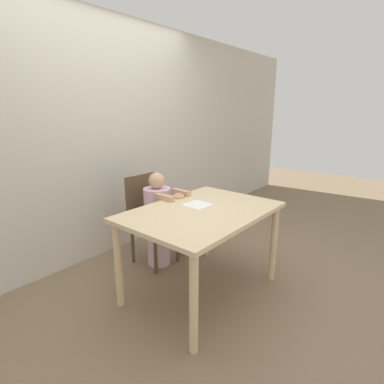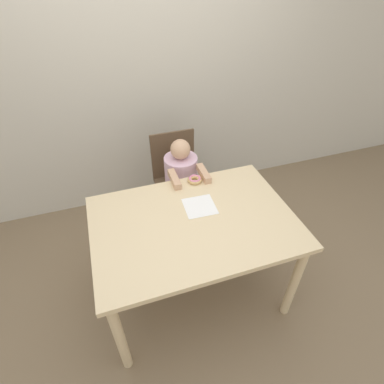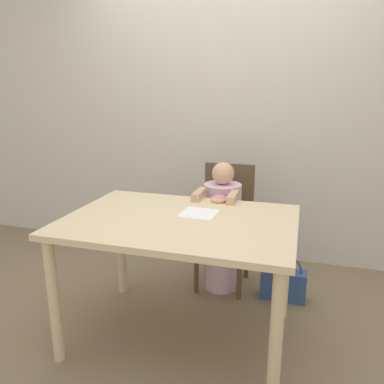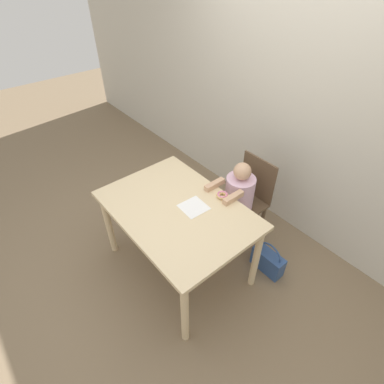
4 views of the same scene
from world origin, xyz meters
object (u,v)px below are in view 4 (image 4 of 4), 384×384
object	(u,v)px
donut	(222,195)
handbag	(268,261)
chair	(246,201)
child_figure	(237,206)

from	to	relation	value
donut	handbag	xyz separation A→B (m)	(0.43, 0.23, -0.66)
donut	handbag	distance (m)	0.82
chair	handbag	distance (m)	0.60
child_figure	handbag	xyz separation A→B (m)	(0.46, -0.02, -0.36)
donut	chair	bearing A→B (deg)	94.46
child_figure	donut	size ratio (longest dim) A/B	9.27
chair	handbag	world-z (taller)	chair
handbag	donut	bearing A→B (deg)	-151.45
chair	handbag	bearing A→B (deg)	-16.95
child_figure	donut	bearing A→B (deg)	-83.50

